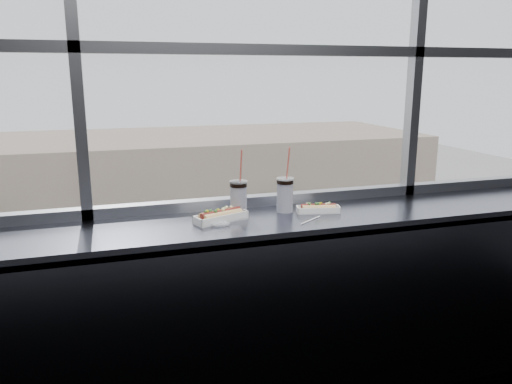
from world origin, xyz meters
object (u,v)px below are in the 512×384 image
object	(u,v)px
hotdog_tray_left	(221,216)
car_near_d	(287,347)
hotdog_tray_right	(318,208)
wrapper	(221,224)
tree_right	(295,216)
pedestrian_a	(7,272)
loose_straw	(311,220)
pedestrian_d	(280,249)
soda_cup_left	(239,196)
soda_cup_right	(285,193)
car_near_e	(461,316)
pedestrian_c	(196,258)
tree_center	(163,234)
car_far_b	(135,291)
car_near_c	(98,379)

from	to	relation	value
hotdog_tray_left	car_near_d	size ratio (longest dim) A/B	0.06
hotdog_tray_right	wrapper	size ratio (longest dim) A/B	2.55
tree_right	pedestrian_a	bearing A→B (deg)	177.89
loose_straw	tree_right	distance (m)	31.83
pedestrian_d	pedestrian_a	world-z (taller)	pedestrian_a
soda_cup_left	soda_cup_right	bearing A→B (deg)	-1.49
car_near_e	tree_right	distance (m)	12.89
hotdog_tray_left	loose_straw	distance (m)	0.48
hotdog_tray_right	car_near_d	size ratio (longest dim) A/B	0.05
soda_cup_right	pedestrian_a	bearing A→B (deg)	103.58
wrapper	pedestrian_c	bearing A→B (deg)	80.28
soda_cup_right	loose_straw	distance (m)	0.25
soda_cup_left	pedestrian_d	size ratio (longest dim) A/B	0.19
hotdog_tray_left	pedestrian_a	xyz separation A→B (m)	(-6.58, 28.94, -10.95)
loose_straw	tree_center	world-z (taller)	loose_straw
hotdog_tray_left	tree_center	distance (m)	29.84
pedestrian_a	soda_cup_right	bearing A→B (deg)	103.58
wrapper	tree_center	world-z (taller)	wrapper
wrapper	car_near_e	xyz separation A→B (m)	(16.03, 16.35, -11.02)
loose_straw	pedestrian_d	distance (m)	32.16
car_far_b	car_near_c	bearing A→B (deg)	160.47
hotdog_tray_left	soda_cup_right	xyz separation A→B (m)	(0.39, 0.08, 0.08)
soda_cup_right	tree_right	bearing A→B (deg)	67.88
car_far_b	tree_center	xyz separation A→B (m)	(2.11, 4.00, 1.93)
pedestrian_a	car_far_b	bearing A→B (deg)	147.08
wrapper	car_far_b	world-z (taller)	wrapper
car_near_c	pedestrian_a	xyz separation A→B (m)	(-5.22, 12.68, 0.18)
hotdog_tray_right	pedestrian_d	world-z (taller)	hotdog_tray_right
loose_straw	pedestrian_c	xyz separation A→B (m)	(4.32, 28.11, -10.94)
soda_cup_left	tree_right	bearing A→B (deg)	67.40
car_near_d	tree_center	world-z (taller)	tree_center
hotdog_tray_right	tree_right	xyz separation A→B (m)	(11.28, 28.26, -8.82)
car_far_b	car_near_e	bearing A→B (deg)	-122.94
tree_right	soda_cup_right	bearing A→B (deg)	-112.12
soda_cup_left	car_near_d	size ratio (longest dim) A/B	0.07
car_near_e	pedestrian_d	bearing A→B (deg)	30.61
car_near_c	tree_right	bearing A→B (deg)	-54.94
loose_straw	car_near_c	world-z (taller)	loose_straw
hotdog_tray_left	hotdog_tray_right	world-z (taller)	hotdog_tray_left
hotdog_tray_right	loose_straw	world-z (taller)	hotdog_tray_right
pedestrian_d	pedestrian_a	distance (m)	17.35
hotdog_tray_right	car_near_c	world-z (taller)	hotdog_tray_right
soda_cup_right	pedestrian_d	bearing A→B (deg)	69.80
tree_center	tree_right	bearing A→B (deg)	-0.00
loose_straw	pedestrian_d	size ratio (longest dim) A/B	0.09
hotdog_tray_left	tree_center	world-z (taller)	hotdog_tray_left
pedestrian_a	car_near_d	bearing A→B (deg)	136.39
pedestrian_a	pedestrian_c	bearing A→B (deg)	175.13
loose_straw	car_far_b	distance (m)	26.80
loose_straw	car_near_c	bearing A→B (deg)	61.93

